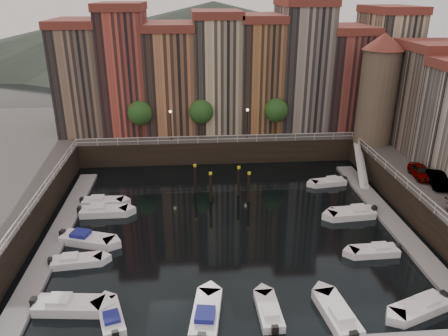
{
  "coord_description": "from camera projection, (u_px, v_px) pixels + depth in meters",
  "views": [
    {
      "loc": [
        -3.47,
        -37.79,
        21.62
      ],
      "look_at": [
        -0.13,
        4.0,
        4.35
      ],
      "focal_mm": 35.0,
      "sensor_mm": 36.0,
      "label": 1
    }
  ],
  "objects": [
    {
      "name": "dock_right",
      "position": [
        391.0,
        221.0,
        43.53
      ],
      "size": [
        2.0,
        28.0,
        0.35
      ],
      "primitive_type": "cube",
      "color": "gray",
      "rests_on": "ground"
    },
    {
      "name": "mountains",
      "position": [
        204.0,
        34.0,
        141.82
      ],
      "size": [
        145.0,
        100.0,
        18.0
      ],
      "color": "#2D382D",
      "rests_on": "ground"
    },
    {
      "name": "ground",
      "position": [
        228.0,
        224.0,
        43.32
      ],
      "size": [
        200.0,
        200.0,
        0.0
      ],
      "primitive_type": "plane",
      "color": "black",
      "rests_on": "ground"
    },
    {
      "name": "street_lamps",
      "position": [
        209.0,
        119.0,
        56.86
      ],
      "size": [
        10.36,
        0.36,
        4.18
      ],
      "color": "black",
      "rests_on": "quay_far"
    },
    {
      "name": "corner_tower",
      "position": [
        378.0,
        88.0,
        54.28
      ],
      "size": [
        5.2,
        5.2,
        13.8
      ],
      "color": "#6B5B4C",
      "rests_on": "quay_right"
    },
    {
      "name": "boat_right_3",
      "position": [
        354.0,
        212.0,
        44.86
      ],
      "size": [
        4.72,
        1.91,
        1.07
      ],
      "rotation": [
        0.0,
        0.0,
        3.19
      ],
      "color": "white",
      "rests_on": "ground"
    },
    {
      "name": "boat_right_1",
      "position": [
        375.0,
        251.0,
        38.22
      ],
      "size": [
        4.43,
        1.71,
        1.01
      ],
      "rotation": [
        0.0,
        0.0,
        3.17
      ],
      "color": "white",
      "rests_on": "ground"
    },
    {
      "name": "railings",
      "position": [
        225.0,
        170.0,
        46.38
      ],
      "size": [
        36.08,
        34.04,
        0.52
      ],
      "color": "white",
      "rests_on": "ground"
    },
    {
      "name": "far_terrace",
      "position": [
        237.0,
        71.0,
        61.06
      ],
      "size": [
        48.7,
        10.3,
        17.5
      ],
      "color": "#7E6550",
      "rests_on": "quay_far"
    },
    {
      "name": "boat_left_2",
      "position": [
        86.0,
        239.0,
        39.89
      ],
      "size": [
        5.29,
        3.33,
        1.19
      ],
      "rotation": [
        0.0,
        0.0,
        -0.32
      ],
      "color": "white",
      "rests_on": "ground"
    },
    {
      "name": "boat_left_4",
      "position": [
        102.0,
        202.0,
        47.01
      ],
      "size": [
        4.61,
        1.83,
        1.05
      ],
      "rotation": [
        0.0,
        0.0,
        -0.04
      ],
      "color": "white",
      "rests_on": "ground"
    },
    {
      "name": "boat_right_4",
      "position": [
        329.0,
        182.0,
        51.86
      ],
      "size": [
        4.37,
        2.11,
        0.98
      ],
      "rotation": [
        0.0,
        0.0,
        3.28
      ],
      "color": "white",
      "rests_on": "ground"
    },
    {
      "name": "boat_left_1",
      "position": [
        76.0,
        261.0,
        36.82
      ],
      "size": [
        4.45,
        1.96,
        1.01
      ],
      "rotation": [
        0.0,
        0.0,
        0.09
      ],
      "color": "white",
      "rests_on": "ground"
    },
    {
      "name": "boat_right_0",
      "position": [
        421.0,
        307.0,
        31.42
      ],
      "size": [
        4.97,
        3.3,
        1.12
      ],
      "rotation": [
        0.0,
        0.0,
        3.51
      ],
      "color": "white",
      "rests_on": "ground"
    },
    {
      "name": "boat_near_3",
      "position": [
        338.0,
        314.0,
        30.68
      ],
      "size": [
        2.42,
        5.21,
        1.17
      ],
      "rotation": [
        0.0,
        0.0,
        1.69
      ],
      "color": "white",
      "rests_on": "ground"
    },
    {
      "name": "boat_near_2",
      "position": [
        269.0,
        311.0,
        31.06
      ],
      "size": [
        1.66,
        4.31,
        0.99
      ],
      "rotation": [
        0.0,
        0.0,
        1.6
      ],
      "color": "white",
      "rests_on": "ground"
    },
    {
      "name": "boat_left_3",
      "position": [
        103.0,
        211.0,
        44.93
      ],
      "size": [
        5.03,
        1.83,
        1.16
      ],
      "rotation": [
        0.0,
        0.0,
        0.0
      ],
      "color": "white",
      "rests_on": "ground"
    },
    {
      "name": "gangway",
      "position": [
        361.0,
        164.0,
        53.07
      ],
      "size": [
        2.78,
        8.32,
        3.73
      ],
      "color": "white",
      "rests_on": "ground"
    },
    {
      "name": "promenade_trees",
      "position": [
        206.0,
        112.0,
        57.49
      ],
      "size": [
        21.2,
        3.2,
        5.2
      ],
      "color": "black",
      "rests_on": "quay_far"
    },
    {
      "name": "boat_near_1",
      "position": [
        206.0,
        315.0,
        30.61
      ],
      "size": [
        2.61,
        5.3,
        1.19
      ],
      "rotation": [
        0.0,
        0.0,
        1.42
      ],
      "color": "white",
      "rests_on": "ground"
    },
    {
      "name": "dock_left",
      "position": [
        59.0,
        234.0,
        41.14
      ],
      "size": [
        2.0,
        28.0,
        0.35
      ],
      "primitive_type": "cube",
      "color": "gray",
      "rests_on": "ground"
    },
    {
      "name": "mooring_pilings",
      "position": [
        223.0,
        184.0,
        48.13
      ],
      "size": [
        6.12,
        3.02,
        3.78
      ],
      "color": "black",
      "rests_on": "ground"
    },
    {
      "name": "boat_left_0",
      "position": [
        68.0,
        305.0,
        31.55
      ],
      "size": [
        5.29,
        2.37,
        1.19
      ],
      "rotation": [
        0.0,
        0.0,
        -0.1
      ],
      "color": "white",
      "rests_on": "ground"
    },
    {
      "name": "car_a",
      "position": [
        420.0,
        172.0,
        46.02
      ],
      "size": [
        2.0,
        4.12,
        1.35
      ],
      "primitive_type": "imported",
      "rotation": [
        0.0,
        0.0,
        -0.1
      ],
      "color": "gray",
      "rests_on": "quay_right"
    },
    {
      "name": "car_b",
      "position": [
        437.0,
        180.0,
        44.12
      ],
      "size": [
        2.09,
        4.29,
        1.36
      ],
      "primitive_type": "imported",
      "rotation": [
        0.0,
        0.0,
        -0.17
      ],
      "color": "gray",
      "rests_on": "quay_right"
    },
    {
      "name": "boat_near_0",
      "position": [
        111.0,
        318.0,
        30.48
      ],
      "size": [
        2.64,
        4.29,
        0.96
      ],
      "rotation": [
        0.0,
        0.0,
        1.88
      ],
      "color": "white",
      "rests_on": "ground"
    },
    {
      "name": "boat_right_2",
      "position": [
        352.0,
        214.0,
        44.41
      ],
      "size": [
        4.93,
        2.12,
        1.12
      ],
      "rotation": [
        0.0,
        0.0,
        3.22
      ],
      "color": "white",
      "rests_on": "ground"
    },
    {
      "name": "quay_far",
      "position": [
        213.0,
        131.0,
        66.72
      ],
      "size": [
        80.0,
        20.0,
        3.0
      ],
      "primitive_type": "cube",
      "color": "black",
      "rests_on": "ground"
    }
  ]
}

